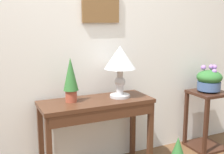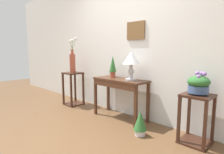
{
  "view_description": "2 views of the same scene",
  "coord_description": "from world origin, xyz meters",
  "px_view_note": "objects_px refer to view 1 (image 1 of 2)",
  "views": [
    {
      "loc": [
        -0.82,
        -1.07,
        1.43
      ],
      "look_at": [
        0.29,
        1.35,
        0.91
      ],
      "focal_mm": 45.95,
      "sensor_mm": 36.0,
      "label": 1
    },
    {
      "loc": [
        2.28,
        -1.17,
        1.21
      ],
      "look_at": [
        -0.09,
        1.25,
        0.74
      ],
      "focal_mm": 29.92,
      "sensor_mm": 36.0,
      "label": 2
    }
  ],
  "objects_px": {
    "table_lamp": "(120,61)",
    "potted_plant_on_console": "(71,78)",
    "pedestal_stand_right": "(207,120)",
    "console_table": "(97,113)",
    "potted_plant_floor": "(178,154)",
    "planter_bowl_wide_right": "(209,80)"
  },
  "relations": [
    {
      "from": "console_table",
      "to": "pedestal_stand_right",
      "type": "height_order",
      "value": "console_table"
    },
    {
      "from": "potted_plant_on_console",
      "to": "potted_plant_floor",
      "type": "xyz_separation_m",
      "value": [
        0.9,
        -0.37,
        -0.74
      ]
    },
    {
      "from": "console_table",
      "to": "pedestal_stand_right",
      "type": "xyz_separation_m",
      "value": [
        1.33,
        0.03,
        -0.28
      ]
    },
    {
      "from": "potted_plant_on_console",
      "to": "table_lamp",
      "type": "bearing_deg",
      "value": -4.61
    },
    {
      "from": "table_lamp",
      "to": "pedestal_stand_right",
      "type": "distance_m",
      "value": 1.31
    },
    {
      "from": "planter_bowl_wide_right",
      "to": "pedestal_stand_right",
      "type": "bearing_deg",
      "value": -159.82
    },
    {
      "from": "potted_plant_floor",
      "to": "planter_bowl_wide_right",
      "type": "bearing_deg",
      "value": 27.21
    },
    {
      "from": "console_table",
      "to": "table_lamp",
      "type": "relative_size",
      "value": 2.13
    },
    {
      "from": "planter_bowl_wide_right",
      "to": "potted_plant_floor",
      "type": "height_order",
      "value": "planter_bowl_wide_right"
    },
    {
      "from": "pedestal_stand_right",
      "to": "potted_plant_floor",
      "type": "xyz_separation_m",
      "value": [
        -0.65,
        -0.33,
        -0.13
      ]
    },
    {
      "from": "table_lamp",
      "to": "potted_plant_on_console",
      "type": "height_order",
      "value": "table_lamp"
    },
    {
      "from": "console_table",
      "to": "potted_plant_on_console",
      "type": "bearing_deg",
      "value": 164.77
    },
    {
      "from": "planter_bowl_wide_right",
      "to": "table_lamp",
      "type": "bearing_deg",
      "value": -179.86
    },
    {
      "from": "pedestal_stand_right",
      "to": "planter_bowl_wide_right",
      "type": "distance_m",
      "value": 0.46
    },
    {
      "from": "potted_plant_on_console",
      "to": "potted_plant_floor",
      "type": "height_order",
      "value": "potted_plant_on_console"
    },
    {
      "from": "console_table",
      "to": "planter_bowl_wide_right",
      "type": "distance_m",
      "value": 1.35
    },
    {
      "from": "potted_plant_on_console",
      "to": "planter_bowl_wide_right",
      "type": "xyz_separation_m",
      "value": [
        1.55,
        -0.03,
        -0.14
      ]
    },
    {
      "from": "table_lamp",
      "to": "potted_plant_floor",
      "type": "bearing_deg",
      "value": -36.76
    },
    {
      "from": "potted_plant_on_console",
      "to": "planter_bowl_wide_right",
      "type": "bearing_deg",
      "value": -1.27
    },
    {
      "from": "planter_bowl_wide_right",
      "to": "potted_plant_floor",
      "type": "bearing_deg",
      "value": -152.79
    },
    {
      "from": "pedestal_stand_right",
      "to": "planter_bowl_wide_right",
      "type": "relative_size",
      "value": 2.21
    },
    {
      "from": "table_lamp",
      "to": "potted_plant_floor",
      "type": "relative_size",
      "value": 1.3
    }
  ]
}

